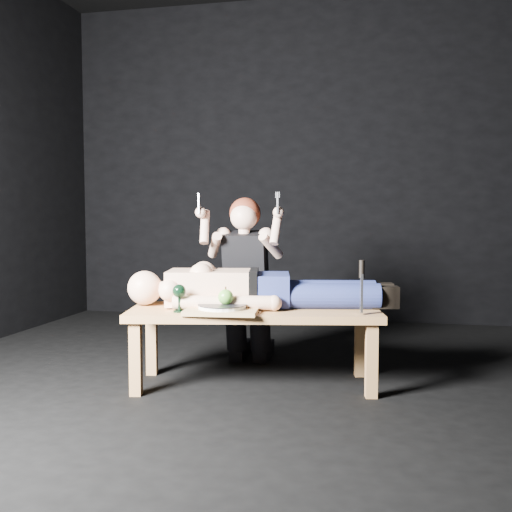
{
  "coord_description": "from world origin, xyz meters",
  "views": [
    {
      "loc": [
        0.5,
        -3.08,
        0.99
      ],
      "look_at": [
        -0.23,
        0.28,
        0.75
      ],
      "focal_mm": 41.64,
      "sensor_mm": 36.0,
      "label": 1
    }
  ],
  "objects_px": {
    "lying_man": "(262,284)",
    "carving_knife": "(362,287)",
    "table": "(254,347)",
    "serving_tray": "(222,311)",
    "goblet": "(179,298)",
    "kneeling_woman": "(248,279)"
  },
  "relations": [
    {
      "from": "lying_man",
      "to": "carving_knife",
      "type": "distance_m",
      "value": 0.61
    },
    {
      "from": "lying_man",
      "to": "table",
      "type": "bearing_deg",
      "value": -115.03
    },
    {
      "from": "table",
      "to": "lying_man",
      "type": "xyz_separation_m",
      "value": [
        0.03,
        0.1,
        0.35
      ]
    },
    {
      "from": "serving_tray",
      "to": "carving_knife",
      "type": "xyz_separation_m",
      "value": [
        0.75,
        0.1,
        0.14
      ]
    },
    {
      "from": "serving_tray",
      "to": "carving_knife",
      "type": "height_order",
      "value": "carving_knife"
    },
    {
      "from": "table",
      "to": "lying_man",
      "type": "relative_size",
      "value": 1.01
    },
    {
      "from": "goblet",
      "to": "kneeling_woman",
      "type": "bearing_deg",
      "value": 72.53
    },
    {
      "from": "lying_man",
      "to": "carving_knife",
      "type": "height_order",
      "value": "carving_knife"
    },
    {
      "from": "kneeling_woman",
      "to": "goblet",
      "type": "bearing_deg",
      "value": -108.41
    },
    {
      "from": "carving_knife",
      "to": "lying_man",
      "type": "bearing_deg",
      "value": 152.39
    },
    {
      "from": "goblet",
      "to": "carving_knife",
      "type": "bearing_deg",
      "value": 7.48
    },
    {
      "from": "goblet",
      "to": "carving_knife",
      "type": "height_order",
      "value": "carving_knife"
    },
    {
      "from": "goblet",
      "to": "serving_tray",
      "type": "bearing_deg",
      "value": 7.13
    },
    {
      "from": "kneeling_woman",
      "to": "carving_knife",
      "type": "relative_size",
      "value": 3.83
    },
    {
      "from": "kneeling_woman",
      "to": "goblet",
      "type": "height_order",
      "value": "kneeling_woman"
    },
    {
      "from": "lying_man",
      "to": "goblet",
      "type": "height_order",
      "value": "lying_man"
    },
    {
      "from": "serving_tray",
      "to": "table",
      "type": "bearing_deg",
      "value": 52.49
    },
    {
      "from": "serving_tray",
      "to": "carving_knife",
      "type": "distance_m",
      "value": 0.77
    },
    {
      "from": "goblet",
      "to": "lying_man",
      "type": "bearing_deg",
      "value": 37.55
    },
    {
      "from": "lying_man",
      "to": "kneeling_woman",
      "type": "xyz_separation_m",
      "value": [
        -0.18,
        0.4,
        -0.01
      ]
    },
    {
      "from": "table",
      "to": "kneeling_woman",
      "type": "relative_size",
      "value": 1.26
    },
    {
      "from": "kneeling_woman",
      "to": "lying_man",
      "type": "bearing_deg",
      "value": -67.05
    }
  ]
}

